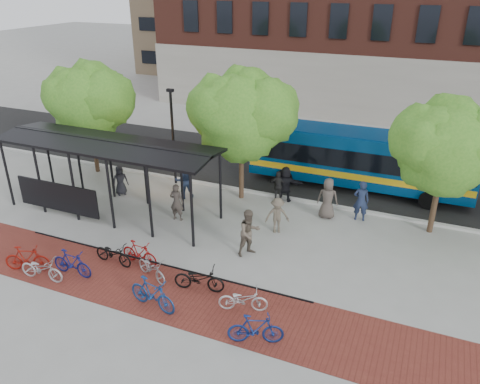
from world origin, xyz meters
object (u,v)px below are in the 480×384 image
at_px(bike_3, 72,263).
at_px(pedestrian_6, 328,198).
at_px(bike_2, 41,269).
at_px(pedestrian_8, 249,233).
at_px(tree_c, 449,144).
at_px(pedestrian_5, 285,184).
at_px(lamp_post_left, 173,134).
at_px(bike_1, 27,258).
at_px(pedestrian_0, 120,180).
at_px(bike_4, 113,254).
at_px(tree_b, 244,112).
at_px(bus, 359,156).
at_px(pedestrian_7, 361,201).
at_px(bike_7, 152,294).
at_px(pedestrian_1, 177,202).
at_px(tree_a, 90,98).
at_px(pedestrian_4, 278,186).
at_px(pedestrian_3, 277,215).
at_px(bike_10, 243,299).
at_px(bus_shelter, 105,152).
at_px(bike_5, 139,253).
at_px(bike_6, 152,268).
at_px(bike_11, 256,329).
at_px(bike_8, 199,279).
at_px(pedestrian_2, 184,180).

height_order(bike_3, pedestrian_6, pedestrian_6).
height_order(bike_2, pedestrian_8, pedestrian_8).
bearing_deg(tree_c, pedestrian_5, 176.29).
relative_size(lamp_post_left, bike_2, 2.85).
relative_size(bike_1, pedestrian_6, 0.90).
xyz_separation_m(lamp_post_left, pedestrian_0, (-1.85, -2.35, -1.97)).
bearing_deg(bike_4, bike_2, 141.70).
bearing_deg(pedestrian_8, tree_b, 62.43).
distance_m(bike_1, bike_2, 0.98).
relative_size(bus, pedestrian_6, 5.84).
bearing_deg(pedestrian_7, bike_1, 29.36).
xyz_separation_m(tree_c, bike_7, (-8.46, -9.26, -3.47)).
bearing_deg(pedestrian_1, pedestrian_7, -162.63).
height_order(pedestrian_5, pedestrian_8, pedestrian_8).
height_order(bike_1, pedestrian_5, pedestrian_5).
xyz_separation_m(tree_a, pedestrian_8, (11.27, -4.85, -3.25)).
distance_m(tree_b, pedestrian_4, 4.06).
bearing_deg(pedestrian_3, bike_10, -107.85).
bearing_deg(pedestrian_1, pedestrian_4, -139.88).
bearing_deg(tree_a, bus_shelter, -45.40).
distance_m(pedestrian_3, pedestrian_5, 3.24).
bearing_deg(pedestrian_8, tree_a, 104.11).
distance_m(bike_2, bike_4, 2.60).
distance_m(bus_shelter, pedestrian_1, 3.98).
xyz_separation_m(bus, pedestrian_8, (-2.79, -8.32, -0.77)).
relative_size(bus, bike_1, 6.50).
xyz_separation_m(lamp_post_left, bike_5, (2.70, -7.42, -2.26)).
distance_m(bus_shelter, bike_6, 6.73).
distance_m(bus_shelter, bike_10, 9.98).
height_order(bus, pedestrian_0, bus).
distance_m(bike_6, pedestrian_8, 4.04).
distance_m(bike_11, pedestrian_6, 8.96).
height_order(bike_3, pedestrian_7, pedestrian_7).
height_order(tree_b, pedestrian_8, tree_b).
distance_m(bike_4, bike_7, 3.36).
distance_m(bus, bike_7, 13.57).
xyz_separation_m(bus_shelter, bus, (10.29, 7.30, -1.24)).
distance_m(tree_b, pedestrian_7, 6.81).
bearing_deg(tree_a, bike_8, -36.42).
bearing_deg(bike_1, bike_4, -79.09).
height_order(bike_1, bike_3, bike_1).
relative_size(tree_a, pedestrian_0, 4.00).
bearing_deg(bus, pedestrian_2, -149.57).
height_order(pedestrian_0, pedestrian_2, pedestrian_2).
distance_m(bike_5, bike_7, 2.85).
xyz_separation_m(bike_10, pedestrian_8, (-1.12, 3.33, 0.55)).
bearing_deg(bike_7, tree_b, 13.27).
distance_m(tree_c, pedestrian_7, 4.41).
bearing_deg(pedestrian_7, bike_5, 33.79).
relative_size(bike_7, pedestrian_7, 1.00).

